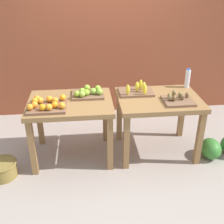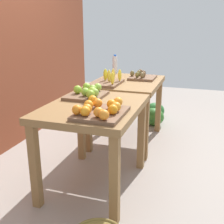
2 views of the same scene
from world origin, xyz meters
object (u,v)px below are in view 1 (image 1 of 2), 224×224
Objects in this scene: water_bottle at (187,79)px; watermelon_pile at (221,147)px; display_table_left at (71,110)px; banana_crate at (137,91)px; orange_bin at (47,105)px; wicker_basket at (2,169)px; kiwi_bin at (178,99)px; display_table_right at (158,106)px; apple_bin at (88,93)px.

water_bottle reaches higher than watermelon_pile.
display_table_left is 2.36× the size of banana_crate.
watermelon_pile is at bearing -1.59° from orange_bin.
watermelon_pile is (1.10, -0.38, -0.70)m from banana_crate.
wicker_basket is (-0.85, -0.35, -0.57)m from display_table_left.
kiwi_bin is 0.56× the size of watermelon_pile.
watermelon_pile is at bearing -53.98° from water_bottle.
watermelon_pile is (1.96, -0.22, -0.55)m from display_table_left.
display_table_left is 1.08m from wicker_basket.
display_table_right is 3.88× the size of water_bottle.
kiwi_bin is at bearing 5.44° from wicker_basket.
banana_crate is (0.86, 0.16, 0.16)m from display_table_left.
kiwi_bin is (1.09, -0.29, -0.01)m from apple_bin.
display_table_right is at bearing -9.47° from apple_bin.
apple_bin is at bearing 164.91° from kiwi_bin.
orange_bin is 1.30× the size of kiwi_bin.
display_table_right is 2.36× the size of banana_crate.
kiwi_bin is 1.34× the size of water_bottle.
banana_crate is 0.55m from kiwi_bin.
apple_bin reaches higher than display_table_left.
display_table_right is at bearing 6.53° from orange_bin.
orange_bin is at bearing -148.95° from display_table_left.
apple_bin is 1.37m from water_bottle.
display_table_left is 1.63× the size of watermelon_pile.
apple_bin is at bearing -178.81° from banana_crate.
display_table_right is at bearing 143.37° from kiwi_bin.
display_table_right is 2.89× the size of kiwi_bin.
banana_crate is at bearing 16.70° from wicker_basket.
orange_bin is 1.74× the size of water_bottle.
display_table_left is 2.05m from watermelon_pile.
banana_crate is at bearing 15.93° from orange_bin.
water_bottle is at bearing 59.06° from kiwi_bin.
water_bottle is (1.84, 0.46, 0.08)m from orange_bin.
watermelon_pile is 1.77× the size of wicker_basket.
watermelon_pile is (1.73, -0.37, -0.71)m from apple_bin.
display_table_right is 1.63× the size of watermelon_pile.
orange_bin is at bearing -147.92° from apple_bin.
banana_crate is 0.74m from water_bottle.
apple_bin reaches higher than watermelon_pile.
display_table_left is 1.00× the size of display_table_right.
display_table_right is 0.28m from kiwi_bin.
orange_bin is 1.29× the size of wicker_basket.
watermelon_pile is at bearing -14.63° from display_table_right.
apple_bin is (-0.89, 0.15, 0.16)m from display_table_right.
orange_bin is 1.58m from kiwi_bin.
banana_crate reaches higher than watermelon_pile.
water_bottle reaches higher than display_table_left.
water_bottle is (1.58, 0.30, 0.25)m from display_table_left.
apple_bin is 1.39m from wicker_basket.
water_bottle is 2.65m from wicker_basket.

